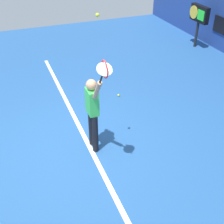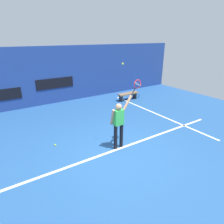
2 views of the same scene
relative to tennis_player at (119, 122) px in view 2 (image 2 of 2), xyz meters
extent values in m
plane|color=#23518C|center=(-0.15, -0.27, -1.01)|extent=(18.00, 18.00, 0.00)
cube|color=navy|center=(-0.15, 6.42, 0.64)|extent=(18.00, 0.20, 3.30)
cube|color=black|center=(-0.15, 6.30, 0.19)|extent=(2.20, 0.03, 0.60)
cube|color=white|center=(-0.15, -0.10, -1.00)|extent=(10.00, 0.10, 0.01)
cube|color=white|center=(3.56, 1.73, -1.00)|extent=(0.10, 7.00, 0.01)
cylinder|color=black|center=(-0.13, 0.00, -0.55)|extent=(0.13, 0.13, 0.92)
cylinder|color=black|center=(0.12, 0.00, -0.55)|extent=(0.13, 0.13, 0.92)
cube|color=green|center=(-0.01, 0.00, 0.19)|extent=(0.34, 0.20, 0.55)
sphere|color=tan|center=(-0.01, 0.00, 0.57)|extent=(0.22, 0.22, 0.22)
cylinder|color=tan|center=(0.35, 0.00, 0.64)|extent=(0.40, 0.09, 0.53)
cylinder|color=tan|center=(-0.21, 0.08, 0.21)|extent=(0.09, 0.23, 0.58)
cylinder|color=black|center=(0.60, 0.00, 1.00)|extent=(0.20, 0.03, 0.27)
torus|color=red|center=(0.77, 0.00, 1.25)|extent=(0.44, 0.02, 0.44)
cylinder|color=silver|center=(0.77, 0.00, 1.25)|extent=(0.22, 0.27, 0.15)
sphere|color=#CCE033|center=(0.19, 0.09, 1.96)|extent=(0.07, 0.07, 0.07)
cube|color=olive|center=(3.82, 4.39, -0.60)|extent=(1.40, 0.36, 0.08)
cube|color=#262628|center=(3.27, 4.39, -0.82)|extent=(0.08, 0.32, 0.37)
cube|color=#262628|center=(4.37, 4.39, -0.82)|extent=(0.08, 0.32, 0.37)
cylinder|color=#338CD8|center=(4.74, 4.39, -0.89)|extent=(0.07, 0.07, 0.24)
sphere|color=#CCE033|center=(-1.89, 1.37, -0.97)|extent=(0.07, 0.07, 0.07)
camera|label=1|loc=(4.95, -1.51, 3.34)|focal=47.88mm
camera|label=2|loc=(-3.62, -5.10, 2.79)|focal=31.65mm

